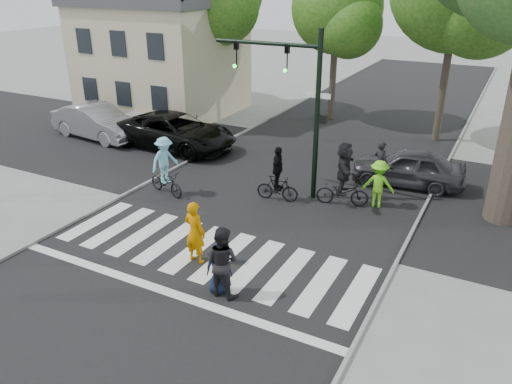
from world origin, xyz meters
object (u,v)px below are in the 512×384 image
Objects in this scene: traffic_signal at (295,90)px; pedestrian_woman at (195,232)px; car_silver at (97,122)px; pedestrian_adult at (222,261)px; cyclist_right at (343,178)px; pedestrian_child at (219,269)px; cyclist_left at (165,170)px; car_suv at (176,132)px; cyclist_mid at (278,179)px; car_grey at (408,167)px.

traffic_signal is 3.21× the size of pedestrian_woman.
traffic_signal is 11.98m from car_silver.
pedestrian_adult is (1.51, -1.01, 0.02)m from pedestrian_woman.
cyclist_right is at bearing -96.60° from pedestrian_adult.
car_silver is at bearing -56.68° from pedestrian_child.
cyclist_left reaches higher than pedestrian_woman.
pedestrian_woman is 0.32× the size of car_suv.
cyclist_left is 0.95× the size of cyclist_right.
pedestrian_child is 0.69× the size of cyclist_mid.
cyclist_left is (-4.13, -2.28, -2.94)m from traffic_signal.
cyclist_left is 8.36m from car_silver.
car_suv is 1.38× the size of car_grey.
pedestrian_adult reaches higher than pedestrian_woman.
pedestrian_woman is 0.97× the size of pedestrian_adult.
cyclist_right is (0.93, 6.65, 0.08)m from pedestrian_adult.
cyclist_right reaches higher than car_grey.
car_suv is at bearing -77.28° from car_silver.
pedestrian_woman is at bearing -113.42° from cyclist_right.
car_silver is (-11.00, 7.52, -0.10)m from pedestrian_woman.
traffic_signal is at bearing -57.39° from car_grey.
pedestrian_woman is 6.14m from cyclist_right.
car_silver is at bearing 99.95° from car_suv.
pedestrian_child is 0.60× the size of cyclist_right.
car_suv is at bearing 122.26° from cyclist_left.
traffic_signal is 6.49m from pedestrian_woman.
cyclist_right is 0.40× the size of car_suv.
car_suv is at bearing -45.37° from pedestrian_woman.
cyclist_left is (-5.08, 4.47, 0.26)m from pedestrian_child.
pedestrian_child is at bearing -81.95° from traffic_signal.
pedestrian_adult is at bearing -81.09° from traffic_signal.
pedestrian_adult is 6.86m from cyclist_left.
cyclist_left is at bearing -39.46° from pedestrian_adult.
pedestrian_child is 15.04m from car_silver.
traffic_signal is at bearing -89.01° from pedestrian_woman.
cyclist_left is at bearing -160.61° from cyclist_right.
cyclist_left is 4.17m from cyclist_mid.
cyclist_mid is (-1.28, 5.92, -0.12)m from pedestrian_adult.
car_suv is (-8.06, 9.04, -0.14)m from pedestrian_adult.
car_silver is (-4.44, -0.51, 0.02)m from car_suv.
cyclist_mid is 0.34× the size of car_suv.
cyclist_mid is (-0.22, -0.85, -3.07)m from traffic_signal.
car_silver is at bearing 166.89° from cyclist_mid.
cyclist_left reaches higher than pedestrian_adult.
car_silver is at bearing 151.08° from cyclist_left.
cyclist_left is 9.28m from car_grey.
car_suv is at bearing -70.80° from pedestrian_child.
cyclist_left is at bearing -61.98° from car_grey.
cyclist_left is 0.38× the size of car_suv.
traffic_signal is 3.49m from cyclist_right.
pedestrian_woman reaches higher than car_suv.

